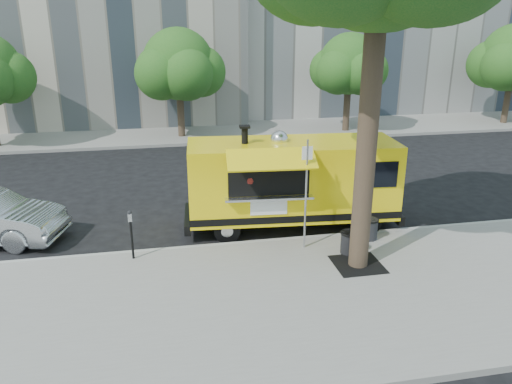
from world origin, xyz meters
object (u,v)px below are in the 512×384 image
(far_tree_c, at_px, (349,64))
(parking_meter, at_px, (131,229))
(food_truck, at_px, (291,181))
(far_tree_b, at_px, (178,64))
(sign_post, at_px, (306,188))
(trash_bin_left, at_px, (369,228))
(trash_bin_right, at_px, (349,242))

(far_tree_c, bearing_deg, parking_meter, -128.66)
(food_truck, bearing_deg, far_tree_c, 66.97)
(far_tree_b, bearing_deg, sign_post, -79.85)
(parking_meter, xyz_separation_m, food_truck, (4.61, 1.52, 0.50))
(far_tree_b, relative_size, trash_bin_left, 9.17)
(food_truck, height_order, trash_bin_left, food_truck)
(parking_meter, distance_m, trash_bin_right, 5.69)
(far_tree_b, height_order, sign_post, far_tree_b)
(trash_bin_left, bearing_deg, far_tree_b, 107.73)
(food_truck, bearing_deg, trash_bin_right, -61.81)
(far_tree_c, xyz_separation_m, trash_bin_left, (-4.50, -13.77, -3.25))
(parking_meter, distance_m, food_truck, 4.89)
(far_tree_c, xyz_separation_m, trash_bin_right, (-5.38, -14.52, -3.25))
(far_tree_b, height_order, parking_meter, far_tree_b)
(far_tree_c, relative_size, trash_bin_left, 8.69)
(far_tree_b, bearing_deg, trash_bin_left, -72.27)
(far_tree_c, relative_size, parking_meter, 3.90)
(food_truck, bearing_deg, sign_post, -87.61)
(trash_bin_right, bearing_deg, far_tree_c, 69.67)
(food_truck, bearing_deg, far_tree_b, 106.33)
(parking_meter, relative_size, trash_bin_left, 2.23)
(trash_bin_left, relative_size, trash_bin_right, 1.01)
(food_truck, relative_size, trash_bin_right, 11.01)
(trash_bin_left, bearing_deg, sign_post, -174.84)
(far_tree_c, xyz_separation_m, parking_meter, (-11.00, -13.75, -2.74))
(far_tree_b, relative_size, trash_bin_right, 9.24)
(far_tree_b, xyz_separation_m, trash_bin_left, (4.50, -14.07, -3.36))
(far_tree_c, bearing_deg, trash_bin_right, -110.33)
(parking_meter, height_order, food_truck, food_truck)
(sign_post, relative_size, food_truck, 0.46)
(far_tree_b, distance_m, parking_meter, 14.48)
(parking_meter, bearing_deg, trash_bin_left, -0.21)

